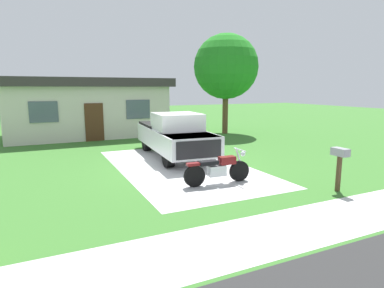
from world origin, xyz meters
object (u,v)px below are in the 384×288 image
object	(u,v)px
mailbox	(340,158)
shade_tree	(226,67)
neighbor_house	(87,107)
motorcycle	(218,169)
pickup_truck	(174,134)

from	to	relation	value
mailbox	shade_tree	world-z (taller)	shade_tree
mailbox	neighbor_house	size ratio (longest dim) A/B	0.13
motorcycle	shade_tree	size ratio (longest dim) A/B	0.35
neighbor_house	shade_tree	bearing A→B (deg)	-19.67
mailbox	shade_tree	size ratio (longest dim) A/B	0.20
motorcycle	mailbox	world-z (taller)	mailbox
motorcycle	neighbor_house	xyz separation A→B (m)	(-2.13, 12.62, 1.32)
mailbox	shade_tree	distance (m)	12.67
mailbox	neighbor_house	distance (m)	15.52
motorcycle	pickup_truck	xyz separation A→B (m)	(0.33, 4.41, 0.48)
mailbox	neighbor_house	xyz separation A→B (m)	(-4.89, 14.71, 0.81)
motorcycle	shade_tree	world-z (taller)	shade_tree
motorcycle	mailbox	xyz separation A→B (m)	(2.76, -2.10, 0.51)
pickup_truck	motorcycle	bearing A→B (deg)	-94.28
shade_tree	neighbor_house	xyz separation A→B (m)	(-8.19, 2.93, -2.46)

